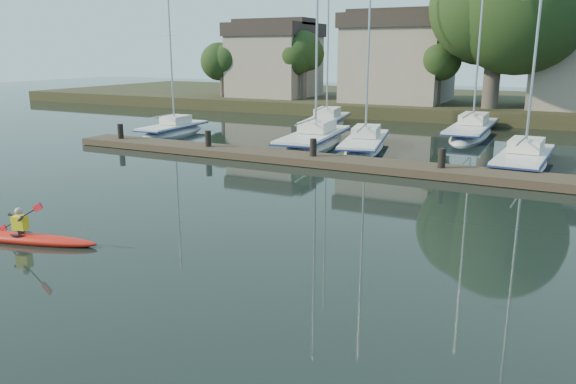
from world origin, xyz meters
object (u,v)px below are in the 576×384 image
at_px(sailboat_2, 364,151).
at_px(sailboat_6, 471,138).
at_px(sailboat_1, 314,148).
at_px(sailboat_5, 326,129).
at_px(kayak, 25,236).
at_px(dock, 374,165).
at_px(sailboat_0, 173,136).
at_px(sailboat_3, 523,170).

bearing_deg(sailboat_2, sailboat_6, 49.42).
height_order(sailboat_1, sailboat_5, sailboat_5).
relative_size(kayak, sailboat_6, 0.26).
bearing_deg(dock, sailboat_1, 135.84).
bearing_deg(dock, sailboat_6, 81.15).
bearing_deg(sailboat_6, sailboat_2, -119.48).
xyz_separation_m(kayak, sailboat_1, (0.21, 19.04, -0.38)).
bearing_deg(dock, sailboat_2, 113.49).
distance_m(sailboat_0, sailboat_6, 19.25).
bearing_deg(sailboat_5, sailboat_1, -81.86).
bearing_deg(sailboat_5, sailboat_2, -64.12).
distance_m(dock, sailboat_2, 5.78).
bearing_deg(sailboat_0, sailboat_1, -3.32).
distance_m(kayak, sailboat_5, 26.89).
bearing_deg(sailboat_3, dock, -142.93).
xyz_separation_m(sailboat_2, sailboat_3, (8.23, -1.25, -0.01)).
bearing_deg(sailboat_6, sailboat_3, -67.95).
bearing_deg(sailboat_3, sailboat_1, 177.34).
height_order(dock, sailboat_2, sailboat_2).
relative_size(dock, sailboat_3, 2.64).
xyz_separation_m(sailboat_3, sailboat_6, (-3.87, 9.21, -0.01)).
relative_size(kayak, dock, 0.13).
bearing_deg(sailboat_1, sailboat_6, 41.65).
bearing_deg(sailboat_6, dock, -99.61).
bearing_deg(dock, kayak, -111.48).
xyz_separation_m(kayak, sailboat_2, (3.18, 19.21, -0.35)).
bearing_deg(sailboat_6, sailboat_0, -155.98).
bearing_deg(dock, sailboat_3, 34.23).
relative_size(sailboat_1, sailboat_3, 1.19).
xyz_separation_m(sailboat_1, sailboat_3, (11.20, -1.08, 0.02)).
bearing_deg(kayak, sailboat_3, 43.01).
relative_size(sailboat_2, sailboat_5, 0.92).
height_order(dock, sailboat_1, sailboat_1).
xyz_separation_m(kayak, sailboat_6, (7.54, 27.17, -0.37)).
height_order(sailboat_0, sailboat_1, sailboat_1).
xyz_separation_m(sailboat_1, sailboat_5, (-2.63, 7.74, 0.01)).
xyz_separation_m(sailboat_0, sailboat_2, (13.12, 0.11, -0.00)).
xyz_separation_m(dock, sailboat_0, (-15.42, 5.18, -0.38)).
relative_size(sailboat_1, sailboat_5, 0.99).
xyz_separation_m(kayak, sailboat_0, (-9.94, 19.10, -0.35)).
height_order(sailboat_2, sailboat_6, sailboat_6).
height_order(sailboat_2, sailboat_3, sailboat_2).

